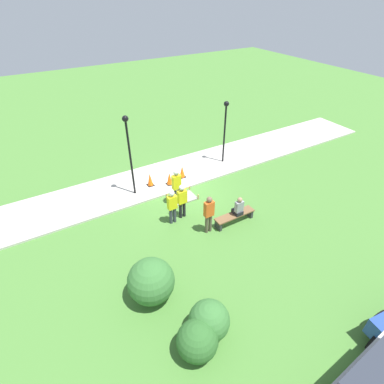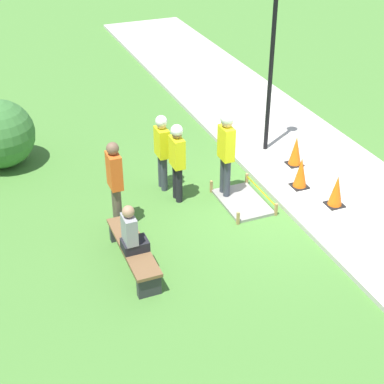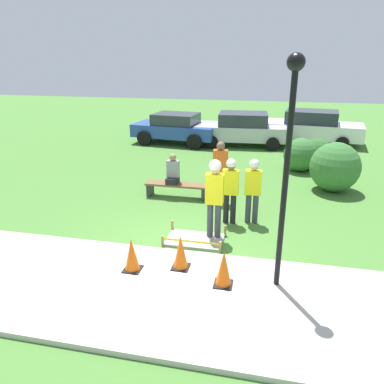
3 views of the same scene
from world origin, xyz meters
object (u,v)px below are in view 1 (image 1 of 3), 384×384
Objects in this scene: traffic_cone_far_patch at (169,179)px; lamppost_far at (225,123)px; worker_supervisor at (172,204)px; traffic_cone_near_patch at (182,172)px; worker_trainee at (177,183)px; traffic_cone_sidewalk_edge at (150,180)px; worker_assistant at (182,199)px; lamppost_near at (129,145)px; park_bench at (234,216)px; bystander_in_orange_shirt at (209,213)px; person_seated_on_bench at (239,208)px.

lamppost_far is at bearing -171.28° from traffic_cone_far_patch.
worker_supervisor is (1.20, 2.65, 0.56)m from traffic_cone_far_patch.
lamppost_far is at bearing -174.07° from traffic_cone_near_patch.
worker_trainee is at bearing -126.18° from worker_supervisor.
traffic_cone_sidewalk_edge is 0.20× the size of lamppost_far.
worker_assistant reaches higher than worker_supervisor.
lamppost_near is at bearing 14.34° from traffic_cone_sidewalk_edge.
worker_supervisor is (2.10, 2.93, 0.56)m from traffic_cone_near_patch.
traffic_cone_sidewalk_edge is 2.46m from lamppost_near.
worker_trainee is (-0.25, -0.96, 0.16)m from worker_assistant.
traffic_cone_far_patch is at bearing -114.36° from worker_supervisor.
park_bench is at bearing 139.80° from worker_assistant.
bystander_in_orange_shirt is (1.09, 4.21, 0.59)m from traffic_cone_near_patch.
lamppost_far reaches higher than traffic_cone_far_patch.
park_bench is (-1.12, 4.02, -0.12)m from traffic_cone_far_patch.
worker_trainee is at bearing 54.70° from traffic_cone_near_patch.
traffic_cone_near_patch is 0.36× the size of park_bench.
traffic_cone_sidewalk_edge is 2.16m from worker_trainee.
lamppost_near reaches higher than lamppost_far.
lamppost_far is at bearing -118.46° from person_seated_on_bench.
person_seated_on_bench is at bearing 126.16° from lamppost_near.
lamppost_near is 1.13× the size of lamppost_far.
park_bench is 1.12× the size of worker_supervisor.
person_seated_on_bench is (-0.13, 0.05, 0.47)m from park_bench.
traffic_cone_sidewalk_edge is at bearing -64.37° from person_seated_on_bench.
person_seated_on_bench is at bearing 107.05° from traffic_cone_far_patch.
worker_assistant is 0.95× the size of bystander_in_orange_shirt.
worker_assistant is at bearing 61.03° from traffic_cone_near_patch.
worker_trainee is at bearing -58.23° from park_bench.
bystander_in_orange_shirt is (-0.21, 2.37, -0.14)m from worker_trainee.
lamppost_far is at bearing -131.24° from bystander_in_orange_shirt.
worker_supervisor is at bearing 65.64° from traffic_cone_far_patch.
lamppost_near reaches higher than traffic_cone_sidewalk_edge.
traffic_cone_far_patch is 4.27m from person_seated_on_bench.
lamppost_near reaches higher than person_seated_on_bench.
park_bench is 0.49m from person_seated_on_bench.
traffic_cone_near_patch is 0.76× the size of person_seated_on_bench.
lamppost_near is at bearing -68.00° from bystander_in_orange_shirt.
traffic_cone_near_patch is 0.17× the size of lamppost_near.
person_seated_on_bench is 3.02m from worker_trainee.
bystander_in_orange_shirt is at bearing 99.28° from traffic_cone_sidewalk_edge.
traffic_cone_sidewalk_edge is at bearing -65.51° from park_bench.
worker_trainee is (1.65, -2.51, 0.37)m from person_seated_on_bench.
bystander_in_orange_shirt is (1.44, -0.13, 0.23)m from person_seated_on_bench.
lamppost_near is at bearing -50.15° from worker_trainee.
traffic_cone_near_patch reaches higher than park_bench.
park_bench is at bearing 114.49° from traffic_cone_sidewalk_edge.
traffic_cone_far_patch reaches higher than traffic_cone_near_patch.
worker_trainee is 0.48× the size of lamppost_near.
person_seated_on_bench is 5.54m from lamppost_far.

